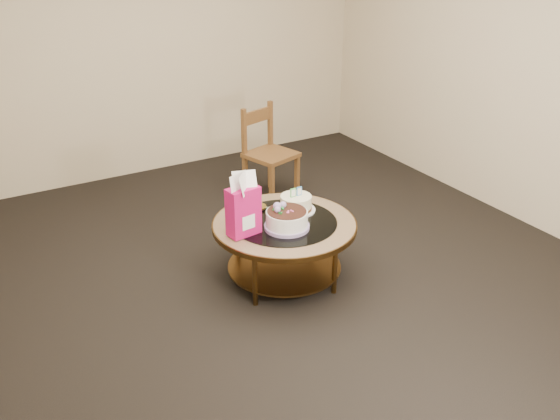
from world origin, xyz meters
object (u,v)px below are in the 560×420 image
coffee_table (284,232)px  decorated_cake (287,220)px  dining_chair (268,153)px  cream_cake (296,203)px  gift_bag (243,205)px

coffee_table → decorated_cake: size_ratio=3.27×
coffee_table → dining_chair: 1.44m
decorated_cake → cream_cake: bearing=45.5°
coffee_table → cream_cake: (0.16, 0.11, 0.14)m
coffee_table → cream_cake: 0.24m
coffee_table → cream_cake: cream_cake is taller
gift_bag → dining_chair: bearing=47.5°
cream_cake → dining_chair: dining_chair is taller
decorated_cake → cream_cake: size_ratio=1.10×
dining_chair → decorated_cake: bearing=-131.4°
cream_cake → gift_bag: (-0.49, -0.13, 0.16)m
dining_chair → gift_bag: bearing=-141.9°
decorated_cake → cream_cake: decorated_cake is taller
coffee_table → cream_cake: size_ratio=3.60×
decorated_cake → dining_chair: 1.54m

